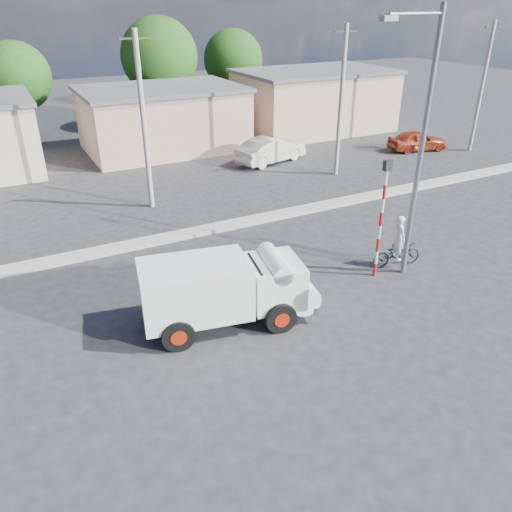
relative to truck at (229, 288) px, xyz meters
name	(u,v)px	position (x,y,z in m)	size (l,w,h in m)	color
ground_plane	(326,319)	(2.79, -1.27, -1.22)	(120.00, 120.00, 0.00)	#262628
median	(223,226)	(2.79, 6.73, -1.14)	(40.00, 0.80, 0.16)	#99968E
truck	(229,288)	(0.00, 0.00, 0.00)	(5.60, 2.92, 2.20)	black
bicycle	(397,254)	(7.20, 0.46, -0.71)	(0.67, 1.93, 1.02)	black
cyclist	(398,245)	(7.20, 0.46, -0.35)	(0.64, 0.42, 1.74)	white
car_cream	(271,150)	(9.61, 14.58, -0.44)	(1.65, 4.72, 1.55)	beige
car_red	(417,141)	(19.62, 12.42, -0.55)	(1.58, 3.92, 1.33)	maroon
traffic_pole	(382,210)	(5.99, 0.23, 1.37)	(0.28, 0.18, 4.36)	red
streetlight	(419,140)	(6.93, -0.07, 3.74)	(2.34, 0.22, 9.00)	slate
building_row	(149,118)	(3.89, 20.73, 0.91)	(37.80, 7.30, 4.44)	beige
tree_row	(72,67)	(0.52, 27.35, 3.61)	(34.13, 7.32, 8.10)	#38281E
utility_poles	(247,112)	(6.04, 10.73, 2.85)	(35.40, 0.24, 8.00)	#99968E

